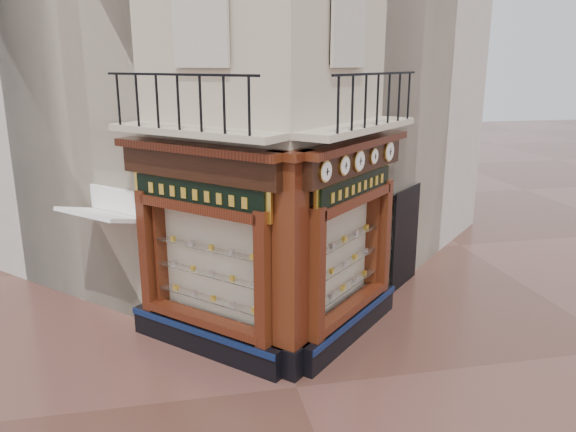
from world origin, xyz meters
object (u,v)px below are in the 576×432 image
object	(u,v)px
clock_b	(344,166)
clock_c	(359,161)
awning	(112,325)
corner_pilaster	(290,270)
clock_d	(374,156)
clock_a	(325,171)
signboard_right	(356,187)
clock_e	(389,151)
signboard_left	(198,194)

from	to	relation	value
clock_b	clock_c	size ratio (longest dim) A/B	0.88
clock_c	awning	xyz separation A→B (m)	(-4.73, 1.75, -3.62)
corner_pilaster	clock_d	bearing A→B (deg)	-10.80
clock_a	awning	bearing A→B (deg)	100.97
clock_d	signboard_right	distance (m)	0.72
corner_pilaster	clock_a	xyz separation A→B (m)	(0.58, -0.03, 1.67)
signboard_right	clock_c	bearing A→B (deg)	-141.28
clock_b	signboard_right	bearing A→B (deg)	8.88
clock_a	clock_e	bearing A→B (deg)	0.00
clock_d	corner_pilaster	bearing A→B (deg)	169.20
clock_a	clock_e	world-z (taller)	clock_e
awning	clock_c	bearing A→B (deg)	-155.26
clock_c	signboard_right	size ratio (longest dim) A/B	0.19
awning	clock_a	bearing A→B (deg)	-169.03
clock_d	awning	distance (m)	6.45
clock_c	signboard_left	distance (m)	2.95
clock_a	clock_c	distance (m)	1.22
clock_b	clock_d	world-z (taller)	clock_b
clock_a	clock_c	xyz separation A→B (m)	(0.87, 0.87, -0.00)
clock_e	signboard_right	bearing A→B (deg)	174.74
corner_pilaster	clock_c	distance (m)	2.36
clock_c	clock_a	bearing A→B (deg)	180.00
clock_b	clock_e	distance (m)	1.91
corner_pilaster	signboard_left	distance (m)	2.12
clock_b	awning	bearing A→B (deg)	108.60
signboard_left	clock_b	bearing A→B (deg)	-148.02
clock_e	signboard_right	xyz separation A→B (m)	(-0.93, -0.77, -0.52)
signboard_left	signboard_right	bearing A→B (deg)	-135.00
clock_c	signboard_right	world-z (taller)	clock_c
clock_d	clock_e	xyz separation A→B (m)	(0.50, 0.50, -0.00)
clock_c	corner_pilaster	bearing A→B (deg)	165.16
clock_b	clock_c	world-z (taller)	clock_c
signboard_right	clock_a	bearing A→B (deg)	-175.36
clock_b	signboard_left	distance (m)	2.62
clock_b	clock_c	xyz separation A→B (m)	(0.40, 0.40, -0.00)
awning	signboard_left	bearing A→B (deg)	-175.64
clock_e	clock_d	bearing A→B (deg)	-180.00
corner_pilaster	signboard_left	bearing A→B (deg)	100.25
corner_pilaster	clock_e	size ratio (longest dim) A/B	9.63
corner_pilaster	clock_b	distance (m)	2.02
signboard_right	clock_b	bearing A→B (deg)	-171.12
corner_pilaster	awning	world-z (taller)	corner_pilaster
clock_d	awning	bearing A→B (deg)	120.86
clock_a	clock_b	bearing A→B (deg)	0.00
corner_pilaster	awning	distance (m)	4.62
awning	clock_d	bearing A→B (deg)	-149.14
corner_pilaster	clock_b	world-z (taller)	corner_pilaster
clock_e	awning	xyz separation A→B (m)	(-5.68, 0.80, -3.62)
awning	signboard_right	world-z (taller)	signboard_right
signboard_left	clock_d	bearing A→B (deg)	-130.43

